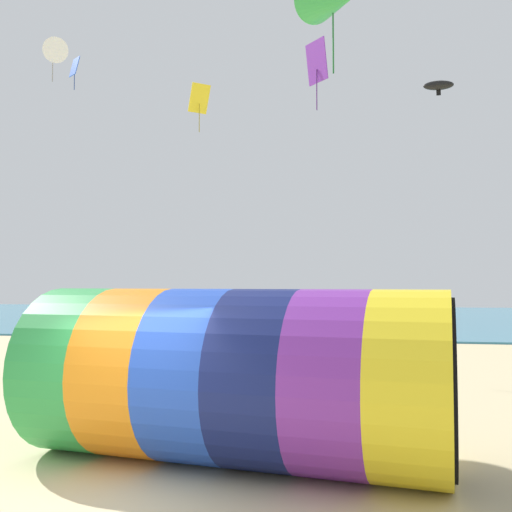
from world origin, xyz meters
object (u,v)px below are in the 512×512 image
object	(u,v)px
kite_blue_diamond	(75,67)
kite_yellow_diamond	(199,99)
kite_purple_diamond	(317,63)
beach_flag	(431,328)
giant_inflatable_tube	(235,376)
kite_black_parafoil	(438,85)
kite_white_delta	(53,48)

from	to	relation	value
kite_blue_diamond	kite_yellow_diamond	bearing A→B (deg)	6.67
kite_purple_diamond	beach_flag	distance (m)	9.58
giant_inflatable_tube	kite_blue_diamond	distance (m)	18.80
kite_black_parafoil	giant_inflatable_tube	bearing A→B (deg)	-116.21
giant_inflatable_tube	kite_purple_diamond	xyz separation A→B (m)	(0.82, 7.13, 7.76)
giant_inflatable_tube	kite_white_delta	xyz separation A→B (m)	(-7.31, 7.02, 8.73)
giant_inflatable_tube	kite_purple_diamond	world-z (taller)	kite_purple_diamond
kite_blue_diamond	kite_yellow_diamond	world-z (taller)	kite_blue_diamond
kite_yellow_diamond	beach_flag	world-z (taller)	kite_yellow_diamond
kite_black_parafoil	kite_yellow_diamond	bearing A→B (deg)	154.64
giant_inflatable_tube	kite_white_delta	bearing A→B (deg)	136.16
kite_black_parafoil	beach_flag	world-z (taller)	kite_black_parafoil
kite_white_delta	kite_yellow_diamond	bearing A→B (deg)	63.94
kite_purple_diamond	kite_black_parafoil	world-z (taller)	kite_purple_diamond
kite_yellow_diamond	beach_flag	bearing A→B (deg)	-58.15
kite_black_parafoil	kite_yellow_diamond	world-z (taller)	kite_yellow_diamond
kite_white_delta	kite_blue_diamond	xyz separation A→B (m)	(-2.19, 5.47, 1.63)
kite_white_delta	kite_yellow_diamond	world-z (taller)	kite_yellow_diamond
kite_white_delta	beach_flag	bearing A→B (deg)	-29.70
kite_purple_diamond	kite_white_delta	bearing A→B (deg)	-179.18
kite_blue_diamond	kite_yellow_diamond	xyz separation A→B (m)	(5.16, 0.60, -1.43)
kite_purple_diamond	kite_blue_diamond	size ratio (longest dim) A/B	1.45
kite_black_parafoil	kite_yellow_diamond	xyz separation A→B (m)	(-8.74, 4.14, 1.42)
kite_white_delta	kite_blue_diamond	size ratio (longest dim) A/B	1.14
giant_inflatable_tube	kite_yellow_diamond	distance (m)	16.43
kite_yellow_diamond	beach_flag	distance (m)	16.37
kite_blue_diamond	kite_purple_diamond	bearing A→B (deg)	-27.42
kite_blue_diamond	beach_flag	xyz separation A→B (m)	(12.63, -11.42, -9.65)
kite_white_delta	beach_flag	xyz separation A→B (m)	(10.44, -5.95, -8.01)
giant_inflatable_tube	beach_flag	xyz separation A→B (m)	(3.13, 1.06, 0.72)
kite_black_parafoil	beach_flag	size ratio (longest dim) A/B	0.38
kite_blue_diamond	giant_inflatable_tube	bearing A→B (deg)	-52.74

